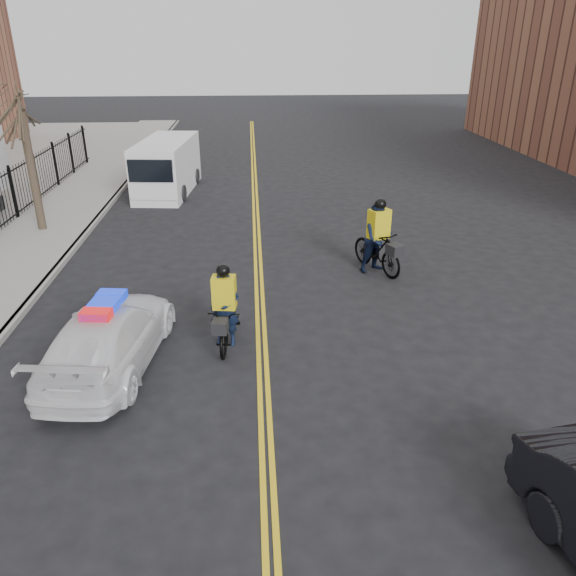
% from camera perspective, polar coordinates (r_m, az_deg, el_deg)
% --- Properties ---
extents(ground, '(120.00, 120.00, 0.00)m').
position_cam_1_polar(ground, '(11.54, -2.51, -9.55)').
color(ground, black).
rests_on(ground, ground).
extents(center_line_left, '(0.10, 60.00, 0.01)m').
position_cam_1_polar(center_line_left, '(18.72, -3.38, 4.19)').
color(center_line_left, yellow).
rests_on(center_line_left, ground).
extents(center_line_right, '(0.10, 60.00, 0.01)m').
position_cam_1_polar(center_line_right, '(18.72, -2.89, 4.21)').
color(center_line_right, yellow).
rests_on(center_line_right, ground).
extents(sidewalk, '(3.00, 60.00, 0.15)m').
position_cam_1_polar(sidewalk, '(20.10, -25.08, 3.52)').
color(sidewalk, gray).
rests_on(sidewalk, ground).
extents(curb, '(0.20, 60.00, 0.15)m').
position_cam_1_polar(curb, '(19.60, -21.00, 3.72)').
color(curb, gray).
rests_on(curb, ground).
extents(street_tree, '(3.20, 3.20, 4.80)m').
position_cam_1_polar(street_tree, '(21.16, -25.20, 14.24)').
color(street_tree, '#352B1F').
rests_on(street_tree, sidewalk).
extents(police_cruiser, '(2.44, 4.83, 1.50)m').
position_cam_1_polar(police_cruiser, '(12.33, -17.73, -4.74)').
color(police_cruiser, white).
rests_on(police_cruiser, ground).
extents(cargo_van, '(2.49, 5.58, 2.27)m').
position_cam_1_polar(cargo_van, '(25.80, -12.27, 11.85)').
color(cargo_van, white).
rests_on(cargo_van, ground).
extents(cyclist_near, '(0.91, 2.04, 1.94)m').
position_cam_1_polar(cyclist_near, '(12.63, -6.39, -2.95)').
color(cyclist_near, black).
rests_on(cyclist_near, ground).
extents(cyclist_far, '(1.50, 2.24, 2.21)m').
position_cam_1_polar(cyclist_far, '(16.65, 9.11, 4.51)').
color(cyclist_far, black).
rests_on(cyclist_far, ground).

